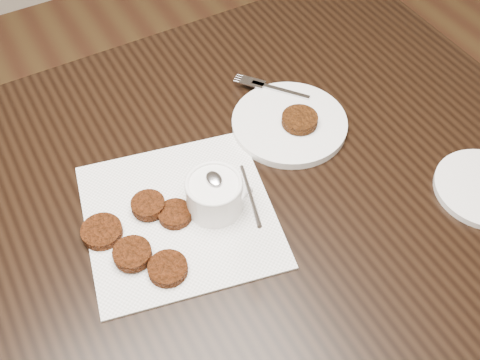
% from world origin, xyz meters
% --- Properties ---
extents(table, '(1.46, 0.94, 0.75)m').
position_xyz_m(table, '(0.02, 0.10, 0.38)').
color(table, black).
rests_on(table, floor).
extents(napkin, '(0.37, 0.37, 0.00)m').
position_xyz_m(napkin, '(0.01, 0.08, 0.75)').
color(napkin, white).
rests_on(napkin, table).
extents(sauce_ramekin, '(0.17, 0.17, 0.13)m').
position_xyz_m(sauce_ramekin, '(0.07, 0.07, 0.82)').
color(sauce_ramekin, white).
rests_on(sauce_ramekin, napkin).
extents(patty_cluster, '(0.29, 0.29, 0.02)m').
position_xyz_m(patty_cluster, '(-0.06, 0.07, 0.77)').
color(patty_cluster, '#63260D').
rests_on(patty_cluster, napkin).
extents(plate_with_patty, '(0.31, 0.31, 0.03)m').
position_xyz_m(plate_with_patty, '(0.29, 0.17, 0.77)').
color(plate_with_patty, white).
rests_on(plate_with_patty, table).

